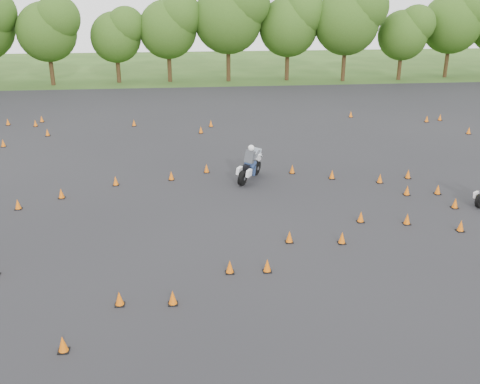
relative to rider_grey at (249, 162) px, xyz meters
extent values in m
plane|color=#2D5119|center=(-0.98, -8.84, -0.97)|extent=(140.00, 140.00, 0.00)
plane|color=black|center=(-0.98, -2.84, -0.97)|extent=(62.00, 62.00, 0.00)
cone|color=#DE5F09|center=(8.71, -3.00, -0.74)|extent=(0.26, 0.26, 0.45)
cone|color=#DE5F09|center=(-6.68, -13.25, -0.74)|extent=(0.26, 0.26, 0.45)
cone|color=#DE5F09|center=(15.93, 7.62, -0.74)|extent=(0.26, 0.26, 0.45)
cone|color=#DE5F09|center=(4.02, -5.78, -0.74)|extent=(0.26, 0.26, 0.45)
cone|color=#DE5F09|center=(2.66, -7.66, -0.74)|extent=(0.26, 0.26, 0.45)
cone|color=#DE5F09|center=(-6.73, 12.35, -0.74)|extent=(0.26, 0.26, 0.45)
cone|color=#DE5F09|center=(-1.84, -9.47, -0.74)|extent=(0.26, 0.26, 0.45)
cone|color=#DE5F09|center=(4.29, -0.30, -0.74)|extent=(0.26, 0.26, 0.45)
cone|color=#DE5F09|center=(-14.39, 7.75, -0.74)|extent=(0.26, 0.26, 0.45)
cone|color=#DE5F09|center=(-15.78, 13.61, -0.74)|extent=(0.26, 0.26, 0.45)
cone|color=#DE5F09|center=(-3.77, -11.24, -0.74)|extent=(0.26, 0.26, 0.45)
cone|color=#DE5F09|center=(-13.58, 14.33, -0.74)|extent=(0.26, 0.26, 0.45)
cone|color=#DE5F09|center=(8.22, -0.65, -0.74)|extent=(0.26, 0.26, 0.45)
cone|color=#DE5F09|center=(-5.40, -11.11, -0.74)|extent=(0.26, 0.26, 0.45)
cone|color=#DE5F09|center=(-1.28, 11.54, -0.74)|extent=(0.26, 0.26, 0.45)
cone|color=#DE5F09|center=(7.20, -2.96, -0.74)|extent=(0.26, 0.26, 0.45)
cone|color=#DE5F09|center=(-9.03, -1.61, -0.74)|extent=(0.26, 0.26, 0.45)
cone|color=#DE5F09|center=(5.86, -6.20, -0.74)|extent=(0.26, 0.26, 0.45)
cone|color=#DE5F09|center=(8.69, -4.75, -0.74)|extent=(0.26, 0.26, 0.45)
cone|color=#DE5F09|center=(0.67, -7.35, -0.74)|extent=(0.26, 0.26, 0.45)
cone|color=#DE5F09|center=(-10.67, -2.77, -0.74)|extent=(0.26, 0.26, 0.45)
cone|color=#DE5F09|center=(9.53, 13.41, -0.74)|extent=(0.26, 0.26, 0.45)
cone|color=#DE5F09|center=(14.62, 11.27, -0.74)|extent=(0.26, 0.26, 0.45)
cone|color=#DE5F09|center=(2.42, 0.79, -0.74)|extent=(0.26, 0.26, 0.45)
cone|color=#DE5F09|center=(15.81, 11.65, -0.74)|extent=(0.26, 0.26, 0.45)
cone|color=#DE5F09|center=(-13.72, 13.00, -0.74)|extent=(0.26, 0.26, 0.45)
cone|color=#DE5F09|center=(-0.04, 0.79, -0.74)|extent=(0.26, 0.26, 0.45)
cone|color=#DE5F09|center=(7.74, -7.10, -0.74)|extent=(0.26, 0.26, 0.45)
cone|color=#DE5F09|center=(-2.06, 9.80, -0.74)|extent=(0.26, 0.26, 0.45)
cone|color=#DE5F09|center=(-0.54, -9.53, -0.74)|extent=(0.26, 0.26, 0.45)
cone|color=#DE5F09|center=(-12.26, 10.18, -0.74)|extent=(0.26, 0.26, 0.45)
cone|color=#DE5F09|center=(6.53, -1.16, -0.74)|extent=(0.26, 0.26, 0.45)
cone|color=#DE5F09|center=(-3.95, 0.42, -0.74)|extent=(0.26, 0.26, 0.45)
cone|color=#DE5F09|center=(-2.09, 1.42, -0.74)|extent=(0.26, 0.26, 0.45)
cone|color=#DE5F09|center=(-6.70, -0.09, -0.74)|extent=(0.26, 0.26, 0.45)
camera|label=1|loc=(-3.24, -25.65, 8.18)|focal=40.00mm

